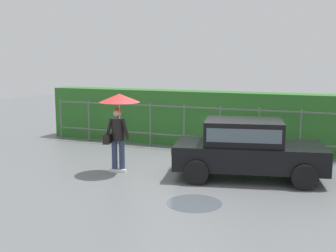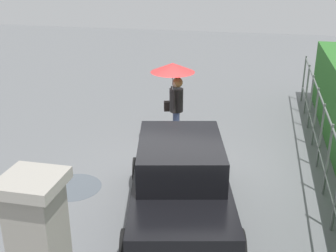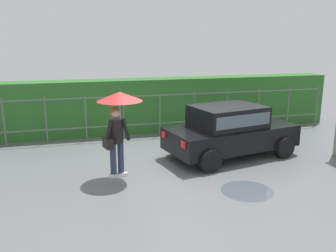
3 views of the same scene
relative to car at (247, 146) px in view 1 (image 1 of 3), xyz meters
name	(u,v)px [view 1 (image 1 of 3)]	position (x,y,z in m)	size (l,w,h in m)	color
ground_plane	(188,175)	(-1.44, -0.33, -0.80)	(40.00, 40.00, 0.00)	slate
car	(247,146)	(0.00, 0.00, 0.00)	(3.97, 2.49, 1.48)	black
pedestrian	(118,112)	(-3.22, -0.79, 0.80)	(1.07, 1.07, 2.10)	#2D3856
fence_section	(220,127)	(-1.41, 2.64, 0.02)	(12.45, 0.05, 1.50)	#59605B
hedge_row	(226,120)	(-1.41, 3.45, 0.15)	(13.40, 0.90, 1.90)	#2D6B28
puddle_near	(194,203)	(-0.59, -2.36, -0.80)	(1.17, 1.17, 0.00)	#4C545B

